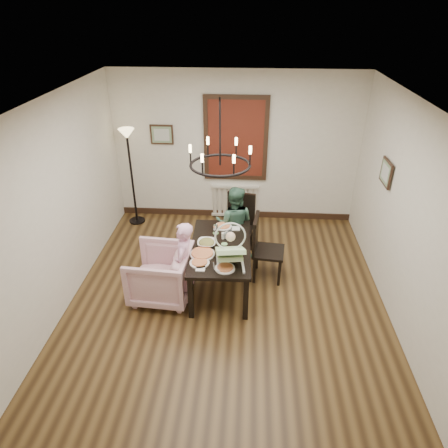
# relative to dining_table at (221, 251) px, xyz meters

# --- Properties ---
(room_shell) EXTENTS (4.51, 5.00, 2.81)m
(room_shell) POSITION_rel_dining_table_xyz_m (0.11, 0.10, 0.77)
(room_shell) COLOR brown
(room_shell) RESTS_ON ground
(dining_table) EXTENTS (0.90, 1.54, 0.71)m
(dining_table) POSITION_rel_dining_table_xyz_m (0.00, 0.00, 0.00)
(dining_table) COLOR black
(dining_table) RESTS_ON room_shell
(chair_far) EXTENTS (0.56, 0.56, 1.07)m
(chair_far) POSITION_rel_dining_table_xyz_m (0.22, 0.87, -0.10)
(chair_far) COLOR black
(chair_far) RESTS_ON room_shell
(chair_right) EXTENTS (0.51, 0.51, 1.05)m
(chair_right) POSITION_rel_dining_table_xyz_m (0.71, 0.28, -0.10)
(chair_right) COLOR black
(chair_right) RESTS_ON room_shell
(armchair) EXTENTS (0.91, 0.89, 0.77)m
(armchair) POSITION_rel_dining_table_xyz_m (-0.84, -0.29, -0.24)
(armchair) COLOR #E6B0C4
(armchair) RESTS_ON room_shell
(elderly_woman) EXTENTS (0.27, 0.39, 1.03)m
(elderly_woman) POSITION_rel_dining_table_xyz_m (-0.49, -0.33, -0.12)
(elderly_woman) COLOR #EAA5CA
(elderly_woman) RESTS_ON room_shell
(seated_man) EXTENTS (0.56, 0.46, 1.06)m
(seated_man) POSITION_rel_dining_table_xyz_m (0.16, 0.79, -0.10)
(seated_man) COLOR #385F4A
(seated_man) RESTS_ON room_shell
(baby_bouncer) EXTENTS (0.51, 0.66, 0.40)m
(baby_bouncer) POSITION_rel_dining_table_xyz_m (0.15, -0.38, 0.28)
(baby_bouncer) COLOR #B6DA96
(baby_bouncer) RESTS_ON dining_table
(salad_bowl) EXTENTS (0.32, 0.32, 0.08)m
(salad_bowl) POSITION_rel_dining_table_xyz_m (-0.20, 0.01, 0.12)
(salad_bowl) COLOR white
(salad_bowl) RESTS_ON dining_table
(pizza_platter) EXTENTS (0.35, 0.35, 0.04)m
(pizza_platter) POSITION_rel_dining_table_xyz_m (-0.24, -0.24, 0.10)
(pizza_platter) COLOR tan
(pizza_platter) RESTS_ON dining_table
(drinking_glass) EXTENTS (0.06, 0.06, 0.13)m
(drinking_glass) POSITION_rel_dining_table_xyz_m (0.07, 0.19, 0.15)
(drinking_glass) COLOR silver
(drinking_glass) RESTS_ON dining_table
(window_blinds) EXTENTS (1.00, 0.03, 1.40)m
(window_blinds) POSITION_rel_dining_table_xyz_m (0.11, 2.19, 0.97)
(window_blinds) COLOR maroon
(window_blinds) RESTS_ON room_shell
(radiator) EXTENTS (0.92, 0.12, 0.62)m
(radiator) POSITION_rel_dining_table_xyz_m (0.11, 2.21, -0.28)
(radiator) COLOR silver
(radiator) RESTS_ON room_shell
(picture_back) EXTENTS (0.42, 0.03, 0.36)m
(picture_back) POSITION_rel_dining_table_xyz_m (-1.24, 2.20, 1.02)
(picture_back) COLOR black
(picture_back) RESTS_ON room_shell
(picture_right) EXTENTS (0.03, 0.42, 0.36)m
(picture_right) POSITION_rel_dining_table_xyz_m (2.32, 0.63, 1.02)
(picture_right) COLOR black
(picture_right) RESTS_ON room_shell
(floor_lamp) EXTENTS (0.30, 0.30, 1.80)m
(floor_lamp) POSITION_rel_dining_table_xyz_m (-1.79, 1.88, 0.27)
(floor_lamp) COLOR black
(floor_lamp) RESTS_ON room_shell
(chandelier) EXTENTS (0.80, 0.80, 0.04)m
(chandelier) POSITION_rel_dining_table_xyz_m (-0.00, 0.00, 1.32)
(chandelier) COLOR black
(chandelier) RESTS_ON room_shell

